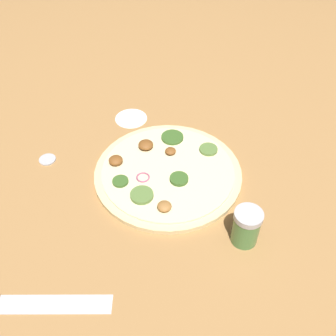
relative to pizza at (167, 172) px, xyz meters
The scene contains 5 objects.
ground_plane 0.01m from the pizza, 90.36° to the right, with size 3.00×3.00×0.00m, color #9E703F.
pizza is the anchor object (origin of this frame).
spice_jar 0.23m from the pizza, 118.64° to the right, with size 0.05×0.05×0.08m.
loose_cap 0.28m from the pizza, 101.57° to the left, with size 0.04×0.04×0.01m.
flour_patch 0.22m from the pizza, 45.95° to the left, with size 0.08×0.08×0.00m.
Camera 1 is at (-0.56, -0.22, 0.62)m, focal length 42.00 mm.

